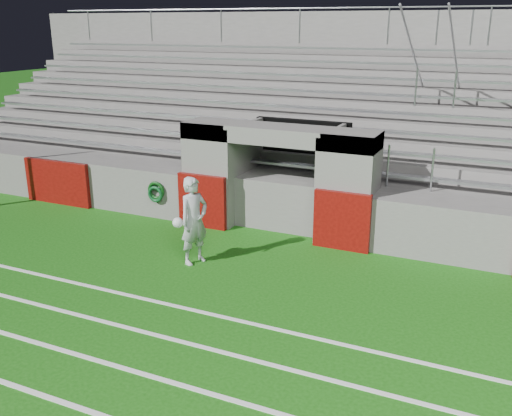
% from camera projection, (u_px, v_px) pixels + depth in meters
% --- Properties ---
extents(ground, '(90.00, 90.00, 0.00)m').
position_uv_depth(ground, '(209.00, 286.00, 11.17)').
color(ground, '#15520D').
rests_on(ground, ground).
extents(stadium_structure, '(26.00, 8.48, 5.42)m').
position_uv_depth(stadium_structure, '(333.00, 139.00, 17.60)').
color(stadium_structure, '#5F5D5A').
rests_on(stadium_structure, ground).
extents(goalkeeper_with_ball, '(0.78, 0.80, 1.89)m').
position_uv_depth(goalkeeper_with_ball, '(194.00, 221.00, 11.99)').
color(goalkeeper_with_ball, '#ABB0B5').
rests_on(goalkeeper_with_ball, ground).
extents(hose_coil, '(0.49, 0.14, 0.55)m').
position_uv_depth(hose_coil, '(156.00, 192.00, 14.73)').
color(hose_coil, '#0B380E').
rests_on(hose_coil, ground).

